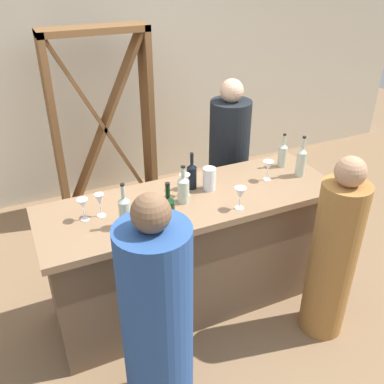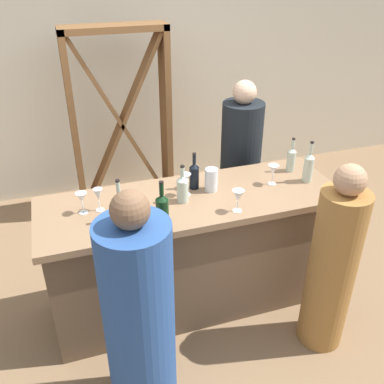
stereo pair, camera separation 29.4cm
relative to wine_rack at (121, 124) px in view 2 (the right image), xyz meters
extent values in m
plane|color=#846647|center=(0.21, -1.65, -0.95)|extent=(12.00, 12.00, 0.00)
cube|color=beige|center=(0.21, 0.55, 0.45)|extent=(8.00, 0.10, 2.80)
cube|color=brown|center=(0.21, -1.65, -0.49)|extent=(2.08, 0.64, 0.91)
cube|color=#8C6B4C|center=(0.21, -1.65, -0.01)|extent=(2.16, 0.72, 0.05)
cube|color=brown|center=(-0.47, 0.00, 0.00)|extent=(0.06, 0.28, 1.89)
cube|color=brown|center=(0.47, 0.00, 0.00)|extent=(0.06, 0.28, 1.89)
cube|color=brown|center=(0.00, 0.00, 0.92)|extent=(1.00, 0.28, 0.06)
cube|color=brown|center=(0.00, 0.00, -0.92)|extent=(1.00, 0.28, 0.06)
cube|color=brown|center=(0.00, 0.00, 0.00)|extent=(0.91, 0.20, 1.79)
cube|color=brown|center=(0.00, 0.00, 0.00)|extent=(0.91, 0.20, 1.79)
cylinder|color=#B7C6B2|center=(-0.31, -1.79, 0.11)|extent=(0.07, 0.07, 0.18)
cone|color=#B7C6B2|center=(-0.31, -1.79, 0.22)|extent=(0.07, 0.07, 0.04)
cylinder|color=#B7C6B2|center=(-0.31, -1.79, 0.27)|extent=(0.03, 0.03, 0.08)
cylinder|color=black|center=(-0.31, -1.79, 0.32)|extent=(0.03, 0.03, 0.01)
cylinder|color=black|center=(-0.07, -1.91, 0.11)|extent=(0.08, 0.08, 0.19)
cone|color=black|center=(-0.07, -1.91, 0.22)|extent=(0.08, 0.08, 0.04)
cylinder|color=black|center=(-0.07, -1.91, 0.28)|extent=(0.03, 0.03, 0.08)
cylinder|color=black|center=(-0.07, -1.91, 0.32)|extent=(0.03, 0.03, 0.01)
cylinder|color=#B7C6B2|center=(0.14, -1.67, 0.10)|extent=(0.08, 0.08, 0.16)
cone|color=#B7C6B2|center=(0.14, -1.67, 0.20)|extent=(0.08, 0.08, 0.03)
cylinder|color=#B7C6B2|center=(0.14, -1.67, 0.25)|extent=(0.03, 0.03, 0.07)
cylinder|color=black|center=(0.14, -1.67, 0.29)|extent=(0.03, 0.03, 0.01)
cylinder|color=black|center=(0.27, -1.51, 0.10)|extent=(0.07, 0.07, 0.17)
cone|color=black|center=(0.27, -1.51, 0.20)|extent=(0.07, 0.07, 0.03)
cylinder|color=black|center=(0.27, -1.51, 0.25)|extent=(0.02, 0.02, 0.07)
cylinder|color=black|center=(0.27, -1.51, 0.29)|extent=(0.03, 0.03, 0.01)
cylinder|color=#B7C6B2|center=(1.08, -1.48, 0.10)|extent=(0.07, 0.07, 0.16)
cone|color=#B7C6B2|center=(1.08, -1.48, 0.20)|extent=(0.07, 0.07, 0.03)
cylinder|color=#B7C6B2|center=(1.08, -1.48, 0.25)|extent=(0.02, 0.02, 0.07)
cylinder|color=black|center=(1.08, -1.48, 0.29)|extent=(0.03, 0.03, 0.01)
cylinder|color=#B7C6B2|center=(1.11, -1.68, 0.11)|extent=(0.07, 0.07, 0.19)
cone|color=#B7C6B2|center=(1.11, -1.68, 0.23)|extent=(0.07, 0.07, 0.04)
cylinder|color=#B7C6B2|center=(1.11, -1.68, 0.29)|extent=(0.03, 0.03, 0.08)
cylinder|color=black|center=(1.11, -1.68, 0.33)|extent=(0.03, 0.03, 0.01)
cylinder|color=white|center=(0.45, -1.90, 0.02)|extent=(0.06, 0.06, 0.00)
cylinder|color=white|center=(0.45, -1.90, 0.06)|extent=(0.01, 0.01, 0.07)
cone|color=white|center=(0.45, -1.90, 0.13)|extent=(0.08, 0.08, 0.08)
cylinder|color=white|center=(0.85, -1.64, 0.02)|extent=(0.06, 0.06, 0.00)
cylinder|color=white|center=(0.85, -1.64, 0.06)|extent=(0.01, 0.01, 0.08)
cone|color=white|center=(0.85, -1.64, 0.14)|extent=(0.08, 0.08, 0.07)
cylinder|color=white|center=(-0.43, -1.61, 0.02)|extent=(0.06, 0.06, 0.00)
cylinder|color=white|center=(-0.43, -1.61, 0.06)|extent=(0.01, 0.01, 0.07)
cone|color=white|center=(-0.43, -1.61, 0.14)|extent=(0.06, 0.06, 0.09)
cylinder|color=white|center=(-0.53, -1.61, 0.02)|extent=(0.06, 0.06, 0.00)
cylinder|color=white|center=(-0.53, -1.61, 0.06)|extent=(0.01, 0.01, 0.08)
cone|color=white|center=(-0.53, -1.61, 0.13)|extent=(0.07, 0.07, 0.07)
cylinder|color=white|center=(0.18, -1.59, 0.02)|extent=(0.07, 0.07, 0.00)
cylinder|color=white|center=(0.18, -1.59, 0.06)|extent=(0.01, 0.01, 0.08)
cone|color=white|center=(0.18, -1.59, 0.14)|extent=(0.08, 0.08, 0.08)
cylinder|color=silver|center=(0.38, -1.58, 0.10)|extent=(0.09, 0.09, 0.17)
cylinder|color=#9E6B33|center=(0.98, -2.30, -0.34)|extent=(0.36, 0.36, 1.22)
sphere|color=tan|center=(0.98, -2.30, 0.36)|extent=(0.20, 0.20, 0.20)
cylinder|color=#284C8C|center=(-0.34, -2.40, -0.28)|extent=(0.44, 0.44, 1.34)
sphere|color=brown|center=(-0.34, -2.40, 0.48)|extent=(0.20, 0.20, 0.20)
cylinder|color=black|center=(0.91, -0.93, -0.26)|extent=(0.44, 0.44, 1.36)
sphere|color=#D8AD8C|center=(0.91, -0.93, 0.51)|extent=(0.20, 0.20, 0.20)
camera|label=1|loc=(-0.88, -4.03, 1.56)|focal=40.32mm
camera|label=2|loc=(-0.60, -4.14, 1.56)|focal=40.32mm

